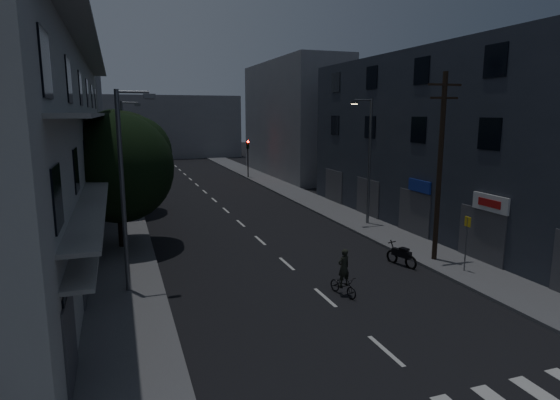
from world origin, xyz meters
TOP-DOWN VIEW (x-y plane):
  - ground at (0.00, 25.00)m, footprint 160.00×160.00m
  - sidewalk_left at (-7.50, 25.00)m, footprint 3.00×90.00m
  - sidewalk_right at (7.50, 25.00)m, footprint 3.00×90.00m
  - lane_markings at (0.00, 31.25)m, footprint 0.15×60.50m
  - building_left at (-11.98, 18.00)m, footprint 7.00×36.00m
  - building_right at (11.99, 14.00)m, footprint 6.19×28.00m
  - building_far_left at (-12.00, 48.00)m, footprint 6.00×20.00m
  - building_far_right at (12.00, 42.00)m, footprint 6.00×20.00m
  - building_far_end at (0.00, 70.00)m, footprint 24.00×8.00m
  - tree_near at (-7.44, 16.45)m, footprint 5.79×5.79m
  - tree_mid at (-7.48, 25.77)m, footprint 5.96×5.96m
  - tree_far at (-7.53, 36.42)m, footprint 6.04×6.04m
  - traffic_signal_far_right at (6.25, 40.91)m, footprint 0.28×0.37m
  - traffic_signal_far_left at (-6.36, 39.46)m, footprint 0.28×0.37m
  - street_lamp_left_near at (-7.29, 9.55)m, footprint 1.51×0.25m
  - street_lamp_right at (7.62, 16.78)m, footprint 1.51×0.25m
  - street_lamp_left_far at (-6.89, 29.01)m, footprint 1.51×0.25m
  - utility_pole at (7.02, 8.92)m, footprint 1.80×0.24m
  - bus_stop_sign at (7.20, 6.98)m, footprint 0.06×0.35m
  - motorcycle at (5.15, 8.96)m, footprint 0.73×1.81m
  - cyclist at (0.79, 6.50)m, footprint 0.91×1.62m

SIDE VIEW (x-z plane):
  - ground at x=0.00m, z-range 0.00..0.00m
  - lane_markings at x=0.00m, z-range 0.00..0.01m
  - sidewalk_left at x=-7.50m, z-range 0.00..0.15m
  - sidewalk_right at x=7.50m, z-range 0.00..0.15m
  - motorcycle at x=5.15m, z-range -0.12..1.06m
  - cyclist at x=0.79m, z-range -0.32..1.62m
  - bus_stop_sign at x=7.20m, z-range 0.63..3.15m
  - traffic_signal_far_right at x=6.25m, z-range 1.05..5.15m
  - traffic_signal_far_left at x=-6.36m, z-range 1.05..5.15m
  - street_lamp_left_near at x=-7.29m, z-range 0.60..8.60m
  - street_lamp_right at x=7.62m, z-range 0.60..8.60m
  - street_lamp_left_far at x=-6.89m, z-range 0.60..8.60m
  - tree_near at x=-7.44m, z-range 1.05..8.19m
  - tree_mid at x=-7.48m, z-range 1.06..8.39m
  - tree_far at x=-7.53m, z-range 1.10..8.56m
  - utility_pole at x=7.02m, z-range 0.37..9.37m
  - building_far_end at x=0.00m, z-range 0.00..10.00m
  - building_right at x=11.99m, z-range 0.00..11.00m
  - building_far_right at x=12.00m, z-range 0.00..13.00m
  - building_left at x=-11.98m, z-range -0.01..13.99m
  - building_far_left at x=-12.00m, z-range 0.00..16.00m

